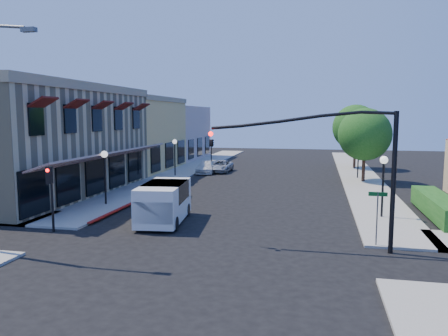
% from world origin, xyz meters
% --- Properties ---
extents(ground, '(120.00, 120.00, 0.00)m').
position_xyz_m(ground, '(0.00, 0.00, 0.00)').
color(ground, black).
rests_on(ground, ground).
extents(sidewalk_left, '(3.50, 50.00, 0.12)m').
position_xyz_m(sidewalk_left, '(-8.75, 27.00, 0.06)').
color(sidewalk_left, gray).
rests_on(sidewalk_left, ground).
extents(sidewalk_right, '(3.50, 50.00, 0.12)m').
position_xyz_m(sidewalk_right, '(8.75, 27.00, 0.06)').
color(sidewalk_right, gray).
rests_on(sidewalk_right, ground).
extents(curb_red_strip, '(0.25, 10.00, 0.06)m').
position_xyz_m(curb_red_strip, '(-6.90, 8.00, 0.00)').
color(curb_red_strip, maroon).
rests_on(curb_red_strip, ground).
extents(corner_brick_building, '(11.77, 18.20, 8.10)m').
position_xyz_m(corner_brick_building, '(-15.45, 11.00, 4.01)').
color(corner_brick_building, tan).
rests_on(corner_brick_building, ground).
extents(yellow_stucco_building, '(10.00, 12.00, 7.60)m').
position_xyz_m(yellow_stucco_building, '(-15.50, 26.00, 3.80)').
color(yellow_stucco_building, tan).
rests_on(yellow_stucco_building, ground).
extents(pink_stucco_building, '(10.00, 12.00, 7.00)m').
position_xyz_m(pink_stucco_building, '(-15.50, 38.00, 3.50)').
color(pink_stucco_building, '#D1A99E').
rests_on(pink_stucco_building, ground).
extents(hedge, '(1.40, 8.00, 1.10)m').
position_xyz_m(hedge, '(11.70, 9.00, 0.00)').
color(hedge, '#195017').
rests_on(hedge, ground).
extents(street_tree_a, '(4.56, 4.56, 6.48)m').
position_xyz_m(street_tree_a, '(8.80, 22.00, 4.19)').
color(street_tree_a, black).
rests_on(street_tree_a, ground).
extents(street_tree_b, '(4.94, 4.94, 7.02)m').
position_xyz_m(street_tree_b, '(8.80, 32.00, 4.54)').
color(street_tree_b, black).
rests_on(street_tree_b, ground).
extents(signal_mast_arm, '(8.01, 0.39, 6.00)m').
position_xyz_m(signal_mast_arm, '(5.86, 1.50, 4.09)').
color(signal_mast_arm, black).
rests_on(signal_mast_arm, ground).
extents(secondary_signal, '(0.28, 0.42, 3.32)m').
position_xyz_m(secondary_signal, '(-8.00, 1.41, 2.32)').
color(secondary_signal, black).
rests_on(secondary_signal, ground).
extents(street_name_sign, '(0.80, 0.06, 2.50)m').
position_xyz_m(street_name_sign, '(7.50, 2.20, 1.70)').
color(street_name_sign, '#595B5E').
rests_on(street_name_sign, ground).
extents(lamppost_left_near, '(0.44, 0.44, 3.57)m').
position_xyz_m(lamppost_left_near, '(-8.50, 8.00, 2.74)').
color(lamppost_left_near, black).
rests_on(lamppost_left_near, ground).
extents(lamppost_left_far, '(0.44, 0.44, 3.57)m').
position_xyz_m(lamppost_left_far, '(-8.50, 22.00, 2.74)').
color(lamppost_left_far, black).
rests_on(lamppost_left_far, ground).
extents(lamppost_right_near, '(0.44, 0.44, 3.57)m').
position_xyz_m(lamppost_right_near, '(8.50, 8.00, 2.74)').
color(lamppost_right_near, black).
rests_on(lamppost_right_near, ground).
extents(lamppost_right_far, '(0.44, 0.44, 3.57)m').
position_xyz_m(lamppost_right_far, '(8.50, 24.00, 2.74)').
color(lamppost_right_far, black).
rests_on(lamppost_right_far, ground).
extents(white_van, '(2.64, 5.07, 2.15)m').
position_xyz_m(white_van, '(-3.24, 4.50, 1.25)').
color(white_van, silver).
rests_on(white_van, ground).
extents(parked_car_a, '(1.90, 3.87, 1.27)m').
position_xyz_m(parked_car_a, '(-4.80, 10.61, 0.64)').
color(parked_car_a, black).
rests_on(parked_car_a, ground).
extents(parked_car_b, '(1.30, 3.42, 1.11)m').
position_xyz_m(parked_car_b, '(-6.14, 13.00, 0.56)').
color(parked_car_b, '#A9ACAE').
rests_on(parked_car_b, ground).
extents(parked_car_c, '(2.03, 4.23, 1.19)m').
position_xyz_m(parked_car_c, '(-6.20, 25.00, 0.59)').
color(parked_car_c, silver).
rests_on(parked_car_c, ground).
extents(parked_car_d, '(2.07, 4.35, 1.20)m').
position_xyz_m(parked_car_d, '(-4.95, 26.17, 0.60)').
color(parked_car_d, '#A9ABAE').
rests_on(parked_car_d, ground).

